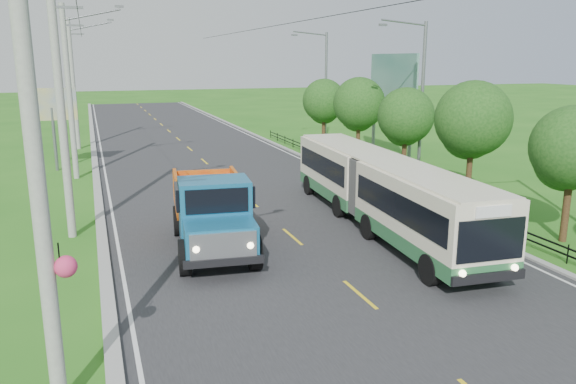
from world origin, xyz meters
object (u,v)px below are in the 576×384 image
pole_mid (70,92)px  pole_nearest (40,170)px  tree_fifth (359,106)px  bus (381,187)px  tree_second (571,152)px  dump_truck (212,207)px  planter_near (472,211)px  pole_near (62,109)px  pole_far (74,84)px  planter_mid (385,177)px  billboard_right (393,83)px  tree_fourth (405,119)px  planter_far (330,155)px  streetlight_far (324,85)px  tree_third (472,123)px  billboard_left (52,110)px  tree_back (324,103)px  streetlight_mid (420,96)px

pole_mid → pole_nearest: bearing=-89.9°
tree_fifth → bus: 15.41m
tree_second → dump_truck: bearing=165.3°
planter_near → pole_near: bearing=169.9°
pole_far → bus: (12.21, -26.94, -3.33)m
pole_nearest → tree_second: 18.86m
planter_mid → billboard_right: billboard_right is taller
pole_mid → tree_fourth: bearing=-20.7°
planter_far → billboard_right: billboard_right is taller
pole_near → planter_mid: bearing=16.5°
pole_nearest → streetlight_far: size_ratio=1.10×
pole_near → tree_third: 18.17m
billboard_left → dump_truck: size_ratio=0.74×
tree_fourth → dump_truck: bearing=-147.0°
tree_second → planter_mid: 12.36m
pole_far → tree_third: bearing=-53.9°
tree_back → billboard_right: 6.82m
planter_mid → tree_fourth: bearing=6.4°
tree_fourth → planter_mid: (-1.26, -0.14, -3.30)m
pole_near → bus: bearing=-13.5°
tree_back → bus: size_ratio=0.36×
pole_near → tree_back: 24.98m
pole_nearest → tree_second: size_ratio=1.89×
streetlight_far → planter_near: bearing=-95.3°
pole_nearest → planter_near: size_ratio=14.93×
pole_nearest → dump_truck: (4.94, 8.60, -3.31)m
pole_far → tree_fifth: size_ratio=1.72×
pole_far → planter_far: 20.70m
streetlight_mid → dump_truck: streetlight_mid is taller
pole_far → planter_far: size_ratio=14.93×
pole_near → streetlight_far: (18.90, 19.00, -0.19)m
tree_back → streetlight_mid: (0.79, -12.14, 1.25)m
planter_far → streetlight_far: bearing=71.2°
tree_fifth → planter_mid: size_ratio=8.66×
pole_nearest → billboard_left: pole_nearest is taller
tree_fifth → tree_third: bearing=-90.0°
tree_back → planter_far: (-1.26, -4.14, -3.37)m
planter_near → planter_far: (0.00, 16.00, 0.00)m
pole_far → tree_third: 30.78m
streetlight_mid → billboard_right: (1.66, 6.00, 0.44)m
pole_far → billboard_right: pole_far is taller
pole_far → streetlight_mid: size_ratio=1.10×
tree_back → dump_truck: bearing=-122.6°
pole_near → planter_far: 21.83m
pole_far → tree_fourth: pole_far is taller
tree_fifth → bus: bearing=-112.8°
planter_near → tree_back: bearing=86.4°
tree_fifth → bus: size_ratio=0.38×
tree_third → billboard_right: billboard_right is taller
pole_far → billboard_left: (-1.24, -9.00, -1.23)m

